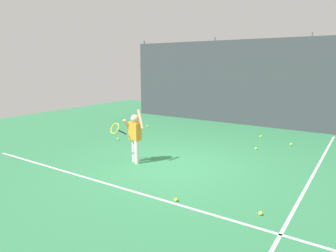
# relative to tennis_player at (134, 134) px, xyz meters

# --- Properties ---
(ground_plane) EXTENTS (20.00, 20.00, 0.00)m
(ground_plane) POSITION_rel_tennis_player_xyz_m (0.96, 0.31, -0.73)
(ground_plane) COLOR #2D7247
(court_line_baseline) EXTENTS (9.00, 0.05, 0.00)m
(court_line_baseline) POSITION_rel_tennis_player_xyz_m (0.96, -1.38, -0.72)
(court_line_baseline) COLOR white
(court_line_baseline) RESTS_ON ground
(court_line_sideline) EXTENTS (0.05, 9.00, 0.00)m
(court_line_sideline) POSITION_rel_tennis_player_xyz_m (3.84, 1.31, -0.72)
(court_line_sideline) COLOR white
(court_line_sideline) RESTS_ON ground
(back_fence_windscreen) EXTENTS (11.27, 0.08, 3.34)m
(back_fence_windscreen) POSITION_rel_tennis_player_xyz_m (0.96, 6.19, 0.94)
(back_fence_windscreen) COLOR #383D42
(back_fence_windscreen) RESTS_ON ground
(fence_post_0) EXTENTS (0.09, 0.09, 3.49)m
(fence_post_0) POSITION_rel_tennis_player_xyz_m (-4.53, 6.25, 1.02)
(fence_post_0) COLOR slate
(fence_post_0) RESTS_ON ground
(fence_post_1) EXTENTS (0.09, 0.09, 3.49)m
(fence_post_1) POSITION_rel_tennis_player_xyz_m (-0.87, 6.25, 1.02)
(fence_post_1) COLOR slate
(fence_post_1) RESTS_ON ground
(fence_post_2) EXTENTS (0.09, 0.09, 3.49)m
(fence_post_2) POSITION_rel_tennis_player_xyz_m (2.79, 6.25, 1.02)
(fence_post_2) COLOR slate
(fence_post_2) RESTS_ON ground
(tennis_player) EXTENTS (0.80, 0.57, 1.35)m
(tennis_player) POSITION_rel_tennis_player_xyz_m (0.00, 0.00, 0.00)
(tennis_player) COLOR silver
(tennis_player) RESTS_ON ground
(tennis_ball_0) EXTENTS (0.07, 0.07, 0.07)m
(tennis_ball_0) POSITION_rel_tennis_player_xyz_m (2.15, 2.80, -0.69)
(tennis_ball_0) COLOR #CCE033
(tennis_ball_0) RESTS_ON ground
(tennis_ball_1) EXTENTS (0.07, 0.07, 0.07)m
(tennis_ball_1) POSITION_rel_tennis_player_xyz_m (3.43, -0.97, -0.69)
(tennis_ball_1) COLOR #CCE033
(tennis_ball_1) RESTS_ON ground
(tennis_ball_2) EXTENTS (0.07, 0.07, 0.07)m
(tennis_ball_2) POSITION_rel_tennis_player_xyz_m (-2.36, 3.62, -0.69)
(tennis_ball_2) COLOR #CCE033
(tennis_ball_2) RESTS_ON ground
(tennis_ball_3) EXTENTS (0.07, 0.07, 0.07)m
(tennis_ball_3) POSITION_rel_tennis_player_xyz_m (-1.92, 1.46, -0.69)
(tennis_ball_3) COLOR #CCE033
(tennis_ball_3) RESTS_ON ground
(tennis_ball_4) EXTENTS (0.07, 0.07, 0.07)m
(tennis_ball_4) POSITION_rel_tennis_player_xyz_m (1.82, 4.36, -0.69)
(tennis_ball_4) COLOR #CCE033
(tennis_ball_4) RESTS_ON ground
(tennis_ball_5) EXTENTS (0.07, 0.07, 0.07)m
(tennis_ball_5) POSITION_rel_tennis_player_xyz_m (2.88, 3.86, -0.69)
(tennis_ball_5) COLOR #CCE033
(tennis_ball_5) RESTS_ON ground
(tennis_ball_6) EXTENTS (0.07, 0.07, 0.07)m
(tennis_ball_6) POSITION_rel_tennis_player_xyz_m (2.02, -1.30, -0.69)
(tennis_ball_6) COLOR #CCE033
(tennis_ball_6) RESTS_ON ground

